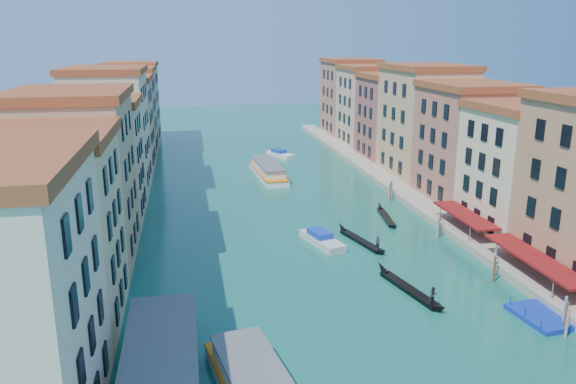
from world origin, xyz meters
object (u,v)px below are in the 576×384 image
Objects in this scene: gondola_fore at (361,240)px; blue_dock at (541,317)px; vaporetto_far at (268,170)px; vaporetto_stop at (162,370)px; gondola_right at (411,288)px.

gondola_fore is 1.83× the size of blue_dock.
vaporetto_far is 63.02m from blue_dock.
gondola_fore is 24.91m from blue_dock.
vaporetto_stop is at bearing -108.13° from vaporetto_far.
vaporetto_far is at bearing 84.84° from gondola_fore.
vaporetto_far reaches higher than gondola_right.
blue_dock is at bearing -50.47° from gondola_right.
vaporetto_far is (17.67, 65.22, -0.21)m from vaporetto_stop.
blue_dock is (34.50, 4.49, -1.20)m from vaporetto_stop.
blue_dock is (16.83, -60.73, -0.99)m from vaporetto_far.
gondola_fore is at bearing 107.84° from blue_dock.
vaporetto_far reaches higher than blue_dock.
vaporetto_far is 38.63m from gondola_fore.
blue_dock is at bearing -77.49° from vaporetto_far.
vaporetto_stop is 34.81m from blue_dock.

